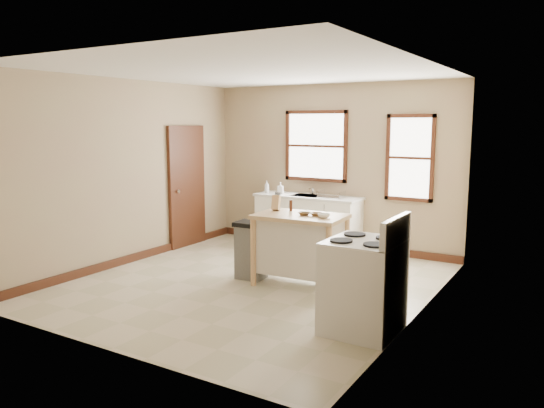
{
  "coord_description": "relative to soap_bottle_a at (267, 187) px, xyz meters",
  "views": [
    {
      "loc": [
        3.81,
        -5.79,
        2.15
      ],
      "look_at": [
        0.07,
        0.4,
        1.04
      ],
      "focal_mm": 35.0,
      "sensor_mm": 36.0,
      "label": 1
    }
  ],
  "objects": [
    {
      "name": "floor",
      "position": [
        1.07,
        -2.1,
        -1.03
      ],
      "size": [
        5.0,
        5.0,
        0.0
      ],
      "primitive_type": "plane",
      "color": "beige",
      "rests_on": "ground"
    },
    {
      "name": "ceiling",
      "position": [
        1.07,
        -2.1,
        1.77
      ],
      "size": [
        5.0,
        5.0,
        0.0
      ],
      "primitive_type": "plane",
      "rotation": [
        3.14,
        0.0,
        0.0
      ],
      "color": "white",
      "rests_on": "ground"
    },
    {
      "name": "wall_back",
      "position": [
        1.07,
        0.4,
        0.37
      ],
      "size": [
        4.5,
        0.04,
        2.8
      ],
      "primitive_type": "cube",
      "color": "tan",
      "rests_on": "ground"
    },
    {
      "name": "wall_left",
      "position": [
        -1.18,
        -2.1,
        0.37
      ],
      "size": [
        0.04,
        5.0,
        2.8
      ],
      "primitive_type": "cube",
      "color": "tan",
      "rests_on": "ground"
    },
    {
      "name": "wall_right",
      "position": [
        3.32,
        -2.1,
        0.37
      ],
      "size": [
        0.04,
        5.0,
        2.8
      ],
      "primitive_type": "cube",
      "color": "tan",
      "rests_on": "ground"
    },
    {
      "name": "window_main",
      "position": [
        0.77,
        0.38,
        0.72
      ],
      "size": [
        1.17,
        0.06,
        1.22
      ],
      "primitive_type": null,
      "color": "#3E1C11",
      "rests_on": "wall_back"
    },
    {
      "name": "window_side",
      "position": [
        2.42,
        0.38,
        0.57
      ],
      "size": [
        0.77,
        0.06,
        1.37
      ],
      "primitive_type": null,
      "color": "#3E1C11",
      "rests_on": "wall_back"
    },
    {
      "name": "door_left",
      "position": [
        -1.14,
        -0.8,
        0.02
      ],
      "size": [
        0.06,
        0.9,
        2.1
      ],
      "primitive_type": "cube",
      "color": "#3E1C11",
      "rests_on": "ground"
    },
    {
      "name": "baseboard_back",
      "position": [
        1.07,
        0.37,
        -0.97
      ],
      "size": [
        4.5,
        0.04,
        0.12
      ],
      "primitive_type": "cube",
      "color": "#3E1C11",
      "rests_on": "ground"
    },
    {
      "name": "baseboard_left",
      "position": [
        -1.15,
        -2.1,
        -0.97
      ],
      "size": [
        0.04,
        5.0,
        0.12
      ],
      "primitive_type": "cube",
      "color": "#3E1C11",
      "rests_on": "ground"
    },
    {
      "name": "sink_counter",
      "position": [
        0.77,
        0.1,
        -0.57
      ],
      "size": [
        1.86,
        0.62,
        0.92
      ],
      "primitive_type": null,
      "color": "white",
      "rests_on": "ground"
    },
    {
      "name": "faucet",
      "position": [
        0.77,
        0.28,
        0.0
      ],
      "size": [
        0.03,
        0.03,
        0.22
      ],
      "primitive_type": "cylinder",
      "color": "silver",
      "rests_on": "sink_counter"
    },
    {
      "name": "soap_bottle_a",
      "position": [
        0.0,
        0.0,
        0.0
      ],
      "size": [
        0.11,
        0.11,
        0.22
      ],
      "primitive_type": "imported",
      "rotation": [
        0.0,
        0.0,
        0.43
      ],
      "color": "#B2B2B2",
      "rests_on": "sink_counter"
    },
    {
      "name": "soap_bottle_b",
      "position": [
        0.26,
        0.03,
        -0.01
      ],
      "size": [
        0.12,
        0.12,
        0.2
      ],
      "primitive_type": "imported",
      "rotation": [
        0.0,
        0.0,
        0.29
      ],
      "color": "#B2B2B2",
      "rests_on": "sink_counter"
    },
    {
      "name": "dish_rack",
      "position": [
        1.23,
        0.05,
        -0.06
      ],
      "size": [
        0.48,
        0.41,
        0.1
      ],
      "primitive_type": null,
      "rotation": [
        0.0,
        0.0,
        0.32
      ],
      "color": "silver",
      "rests_on": "sink_counter"
    },
    {
      "name": "kitchen_island",
      "position": [
        1.65,
        -1.83,
        -0.55
      ],
      "size": [
        1.21,
        0.81,
        0.95
      ],
      "primitive_type": null,
      "rotation": [
        0.0,
        0.0,
        0.06
      ],
      "color": "tan",
      "rests_on": "ground"
    },
    {
      "name": "knife_block",
      "position": [
        1.21,
        -1.71,
        0.02
      ],
      "size": [
        0.12,
        0.12,
        0.2
      ],
      "primitive_type": null,
      "rotation": [
        0.0,
        0.0,
        0.24
      ],
      "color": "tan",
      "rests_on": "kitchen_island"
    },
    {
      "name": "pepper_grinder",
      "position": [
        1.4,
        -1.64,
        -0.0
      ],
      "size": [
        0.06,
        0.06,
        0.15
      ],
      "primitive_type": "cylinder",
      "rotation": [
        0.0,
        0.0,
        -0.37
      ],
      "color": "#442112",
      "rests_on": "kitchen_island"
    },
    {
      "name": "bowl_a",
      "position": [
        1.71,
        -1.84,
        -0.06
      ],
      "size": [
        0.17,
        0.17,
        0.04
      ],
      "primitive_type": "imported",
      "rotation": [
        0.0,
        0.0,
        0.07
      ],
      "color": "brown",
      "rests_on": "kitchen_island"
    },
    {
      "name": "bowl_b",
      "position": [
        1.87,
        -1.8,
        -0.06
      ],
      "size": [
        0.18,
        0.18,
        0.04
      ],
      "primitive_type": "imported",
      "rotation": [
        0.0,
        0.0,
        0.16
      ],
      "color": "brown",
      "rests_on": "kitchen_island"
    },
    {
      "name": "bowl_c",
      "position": [
        2.01,
        -1.88,
        -0.05
      ],
      "size": [
        0.21,
        0.21,
        0.05
      ],
      "primitive_type": "imported",
      "rotation": [
        0.0,
        0.0,
        0.33
      ],
      "color": "white",
      "rests_on": "kitchen_island"
    },
    {
      "name": "trash_bin",
      "position": [
        0.93,
        -1.91,
        -0.63
      ],
      "size": [
        0.43,
        0.37,
        0.8
      ],
      "primitive_type": null,
      "rotation": [
        0.0,
        0.0,
        0.06
      ],
      "color": "slate",
      "rests_on": "ground"
    },
    {
      "name": "gas_stove",
      "position": [
        2.95,
        -2.89,
        -0.41
      ],
      "size": [
        0.77,
        0.79,
        1.23
      ],
      "primitive_type": null,
      "color": "silver",
      "rests_on": "ground"
    }
  ]
}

